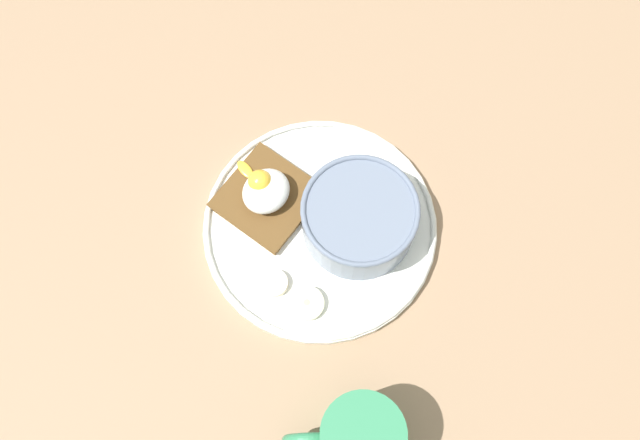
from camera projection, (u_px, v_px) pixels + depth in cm
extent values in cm
cube|color=#9B7A5C|center=(320.00, 232.00, 78.46)|extent=(120.00, 120.00, 2.00)
cylinder|color=white|center=(320.00, 228.00, 77.05)|extent=(25.22, 25.22, 1.00)
torus|color=white|center=(320.00, 225.00, 76.29)|extent=(25.02, 25.02, 0.60)
cylinder|color=slate|center=(359.00, 218.00, 74.05)|extent=(11.98, 11.98, 5.32)
torus|color=slate|center=(360.00, 210.00, 71.55)|extent=(12.18, 12.18, 0.60)
cylinder|color=beige|center=(359.00, 219.00, 74.32)|extent=(10.58, 10.58, 4.35)
ellipsoid|color=beige|center=(360.00, 213.00, 72.46)|extent=(10.05, 10.05, 1.20)
ellipsoid|color=#906A4A|center=(380.00, 228.00, 71.54)|extent=(1.84, 2.00, 0.72)
ellipsoid|color=beige|center=(344.00, 203.00, 72.43)|extent=(1.48, 1.93, 0.73)
ellipsoid|color=tan|center=(350.00, 226.00, 71.67)|extent=(1.59, 1.23, 0.60)
ellipsoid|color=tan|center=(366.00, 246.00, 70.91)|extent=(1.52, 1.85, 0.68)
cube|color=brown|center=(267.00, 197.00, 76.69)|extent=(9.95, 9.95, 0.30)
cube|color=brown|center=(267.00, 198.00, 77.09)|extent=(9.75, 9.75, 1.06)
ellipsoid|color=white|center=(266.00, 191.00, 75.20)|extent=(5.32, 4.79, 2.95)
sphere|color=yellow|center=(260.00, 182.00, 74.68)|extent=(2.60, 2.60, 2.60)
ellipsoid|color=yellow|center=(245.00, 169.00, 77.43)|extent=(1.64, 2.69, 0.36)
cylinder|color=#F9E4C2|center=(274.00, 283.00, 73.97)|extent=(3.44, 3.39, 1.09)
cylinder|color=#C2B297|center=(274.00, 282.00, 73.58)|extent=(0.62, 0.61, 0.17)
cylinder|color=beige|center=(307.00, 303.00, 73.16)|extent=(4.83, 4.87, 1.34)
cylinder|color=#B8B38A|center=(307.00, 302.00, 72.74)|extent=(0.87, 0.87, 0.20)
cylinder|color=#338558|center=(361.00, 437.00, 65.97)|extent=(7.71, 7.71, 8.93)
cylinder|color=#312612|center=(363.00, 435.00, 62.77)|extent=(6.56, 6.56, 0.40)
torus|color=#338558|center=(309.00, 439.00, 65.47)|extent=(4.12, 4.26, 4.93)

